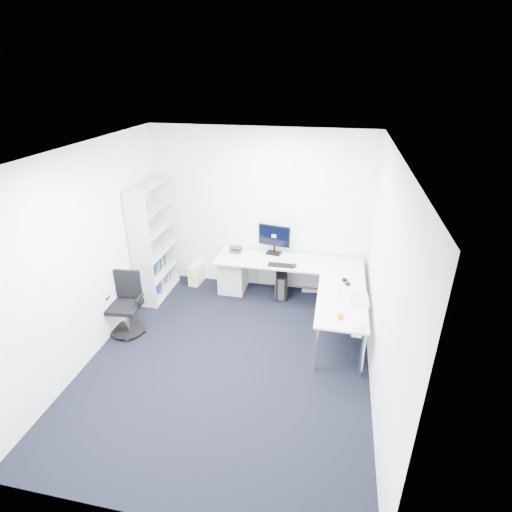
% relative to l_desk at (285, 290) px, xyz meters
% --- Properties ---
extents(ground, '(4.20, 4.20, 0.00)m').
position_rel_l_desk_xyz_m(ground, '(-0.55, -1.40, -0.34)').
color(ground, black).
extents(ceiling, '(4.20, 4.20, 0.00)m').
position_rel_l_desk_xyz_m(ceiling, '(-0.55, -1.40, 2.36)').
color(ceiling, white).
extents(wall_back, '(3.60, 0.02, 2.70)m').
position_rel_l_desk_xyz_m(wall_back, '(-0.55, 0.70, 1.01)').
color(wall_back, white).
rests_on(wall_back, ground).
extents(wall_front, '(3.60, 0.02, 2.70)m').
position_rel_l_desk_xyz_m(wall_front, '(-0.55, -3.50, 1.01)').
color(wall_front, white).
rests_on(wall_front, ground).
extents(wall_left, '(0.02, 4.20, 2.70)m').
position_rel_l_desk_xyz_m(wall_left, '(-2.35, -1.40, 1.01)').
color(wall_left, white).
rests_on(wall_left, ground).
extents(wall_right, '(0.02, 4.20, 2.70)m').
position_rel_l_desk_xyz_m(wall_right, '(1.25, -1.40, 1.01)').
color(wall_right, white).
rests_on(wall_right, ground).
extents(l_desk, '(2.35, 1.32, 0.69)m').
position_rel_l_desk_xyz_m(l_desk, '(0.00, 0.00, 0.00)').
color(l_desk, silver).
rests_on(l_desk, ground).
extents(drawer_pedestal, '(0.42, 0.52, 0.65)m').
position_rel_l_desk_xyz_m(drawer_pedestal, '(-0.96, 0.44, -0.02)').
color(drawer_pedestal, silver).
rests_on(drawer_pedestal, ground).
extents(bookshelf, '(0.37, 0.96, 1.91)m').
position_rel_l_desk_xyz_m(bookshelf, '(-2.17, 0.05, 0.61)').
color(bookshelf, '#B8BBBA').
rests_on(bookshelf, ground).
extents(task_chair, '(0.55, 0.55, 0.91)m').
position_rel_l_desk_xyz_m(task_chair, '(-2.14, -1.09, 0.11)').
color(task_chair, black).
rests_on(task_chair, ground).
extents(black_pc_tower, '(0.25, 0.45, 0.42)m').
position_rel_l_desk_xyz_m(black_pc_tower, '(-0.12, 0.40, -0.13)').
color(black_pc_tower, black).
rests_on(black_pc_tower, ground).
extents(beige_pc_tower, '(0.21, 0.39, 0.36)m').
position_rel_l_desk_xyz_m(beige_pc_tower, '(-1.66, 0.53, -0.16)').
color(beige_pc_tower, beige).
rests_on(beige_pc_tower, ground).
extents(power_strip, '(0.38, 0.10, 0.04)m').
position_rel_l_desk_xyz_m(power_strip, '(0.40, 0.61, -0.32)').
color(power_strip, silver).
rests_on(power_strip, ground).
extents(monitor, '(0.56, 0.26, 0.51)m').
position_rel_l_desk_xyz_m(monitor, '(-0.28, 0.55, 0.60)').
color(monitor, black).
rests_on(monitor, l_desk).
extents(black_keyboard, '(0.40, 0.14, 0.02)m').
position_rel_l_desk_xyz_m(black_keyboard, '(-0.10, 0.13, 0.35)').
color(black_keyboard, black).
rests_on(black_keyboard, l_desk).
extents(mouse, '(0.09, 0.12, 0.03)m').
position_rel_l_desk_xyz_m(mouse, '(0.10, 0.12, 0.36)').
color(mouse, black).
rests_on(mouse, l_desk).
extents(desk_phone, '(0.19, 0.19, 0.13)m').
position_rel_l_desk_xyz_m(desk_phone, '(-0.92, 0.49, 0.41)').
color(desk_phone, '#2F2F32').
rests_on(desk_phone, l_desk).
extents(laptop, '(0.39, 0.38, 0.27)m').
position_rel_l_desk_xyz_m(laptop, '(1.06, -0.67, 0.48)').
color(laptop, silver).
rests_on(laptop, l_desk).
extents(white_keyboard, '(0.18, 0.42, 0.01)m').
position_rel_l_desk_xyz_m(white_keyboard, '(0.74, -0.64, 0.35)').
color(white_keyboard, silver).
rests_on(white_keyboard, l_desk).
extents(headphones, '(0.17, 0.21, 0.05)m').
position_rel_l_desk_xyz_m(headphones, '(0.90, -0.22, 0.37)').
color(headphones, black).
rests_on(headphones, l_desk).
extents(orange_fruit, '(0.08, 0.08, 0.08)m').
position_rel_l_desk_xyz_m(orange_fruit, '(0.83, -1.16, 0.38)').
color(orange_fruit, '#E25A14').
rests_on(orange_fruit, l_desk).
extents(tissue_box, '(0.12, 0.22, 0.07)m').
position_rel_l_desk_xyz_m(tissue_box, '(1.02, -1.40, 0.38)').
color(tissue_box, silver).
rests_on(tissue_box, l_desk).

